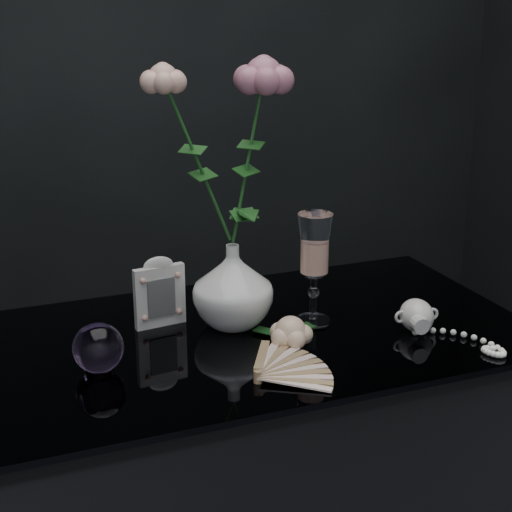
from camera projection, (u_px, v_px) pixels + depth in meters
name	position (u px, v px, depth m)	size (l,w,h in m)	color
table	(252.00, 503.00, 1.61)	(1.05, 0.58, 0.76)	black
vase	(233.00, 286.00, 1.50)	(0.16, 0.16, 0.16)	white
wine_glass	(314.00, 269.00, 1.50)	(0.07, 0.07, 0.22)	white
picture_frame	(159.00, 291.00, 1.50)	(0.10, 0.08, 0.14)	white
paperweight	(98.00, 348.00, 1.32)	(0.09, 0.09, 0.09)	#996FB4
paper_fan	(258.00, 375.00, 1.29)	(0.25, 0.19, 0.03)	beige
loose_rose	(291.00, 332.00, 1.42)	(0.13, 0.17, 0.06)	#FFC9A4
pearl_jar	(417.00, 314.00, 1.49)	(0.22, 0.23, 0.07)	white
roses	(226.00, 142.00, 1.41)	(0.28, 0.12, 0.40)	#EBB09A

